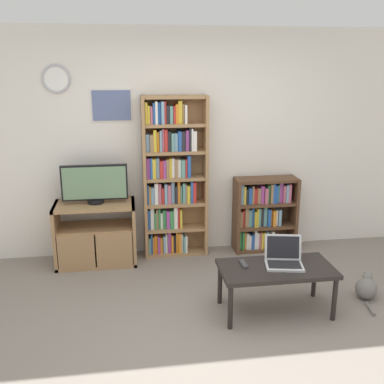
{
  "coord_description": "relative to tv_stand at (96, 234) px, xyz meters",
  "views": [
    {
      "loc": [
        -0.65,
        -3.08,
        2.19
      ],
      "look_at": [
        -0.03,
        1.11,
        0.98
      ],
      "focal_mm": 42.0,
      "sensor_mm": 36.0,
      "label": 1
    }
  ],
  "objects": [
    {
      "name": "television",
      "position": [
        0.02,
        0.03,
        0.57
      ],
      "size": [
        0.72,
        0.18,
        0.43
      ],
      "color": "black",
      "rests_on": "tv_stand"
    },
    {
      "name": "ground_plane",
      "position": [
        1.03,
        -1.76,
        -0.35
      ],
      "size": [
        18.0,
        18.0,
        0.0
      ],
      "primitive_type": "plane",
      "color": "gray"
    },
    {
      "name": "wall_back",
      "position": [
        1.02,
        0.3,
        0.95
      ],
      "size": [
        5.68,
        0.09,
        2.6
      ],
      "color": "silver",
      "rests_on": "ground_plane"
    },
    {
      "name": "bookshelf_short",
      "position": [
        1.97,
        0.13,
        0.11
      ],
      "size": [
        0.75,
        0.29,
        0.9
      ],
      "color": "brown",
      "rests_on": "ground_plane"
    },
    {
      "name": "tv_stand",
      "position": [
        0.0,
        0.0,
        0.0
      ],
      "size": [
        0.89,
        0.46,
        0.7
      ],
      "color": "#9E754C",
      "rests_on": "ground_plane"
    },
    {
      "name": "coffee_table",
      "position": [
        1.67,
        -1.31,
        0.04
      ],
      "size": [
        1.02,
        0.52,
        0.44
      ],
      "color": "black",
      "rests_on": "ground_plane"
    },
    {
      "name": "remote_near_laptop",
      "position": [
        1.39,
        -1.22,
        0.1
      ],
      "size": [
        0.05,
        0.16,
        0.02
      ],
      "rotation": [
        0.0,
        0.0,
        3.17
      ],
      "color": "#38383A",
      "rests_on": "coffee_table"
    },
    {
      "name": "cat",
      "position": [
        2.63,
        -1.2,
        -0.24
      ],
      "size": [
        0.29,
        0.48,
        0.26
      ],
      "rotation": [
        0.0,
        0.0,
        -0.58
      ],
      "color": "slate",
      "rests_on": "ground_plane"
    },
    {
      "name": "bookshelf_tall",
      "position": [
        0.88,
        0.15,
        0.58
      ],
      "size": [
        0.74,
        0.25,
        1.87
      ],
      "color": "#9E754C",
      "rests_on": "ground_plane"
    },
    {
      "name": "laptop",
      "position": [
        1.75,
        -1.26,
        0.15
      ],
      "size": [
        0.38,
        0.33,
        0.25
      ],
      "rotation": [
        0.0,
        0.0,
        -0.19
      ],
      "color": "#B7BABC",
      "rests_on": "coffee_table"
    }
  ]
}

